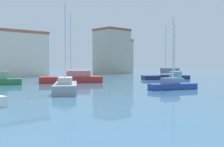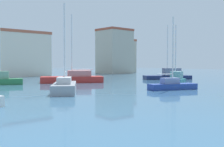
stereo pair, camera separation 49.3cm
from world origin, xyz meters
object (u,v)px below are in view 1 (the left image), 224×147
(sailboat_grey_behind_lamppost, at_px, (66,86))
(sailboat_navy_inner_mooring, at_px, (167,75))
(sailboat_teal_distant_east, at_px, (175,79))
(sailboat_red_mid_harbor, at_px, (73,78))
(sailboat_blue_distant_north, at_px, (172,85))

(sailboat_grey_behind_lamppost, relative_size, sailboat_navy_inner_mooring, 0.92)
(sailboat_teal_distant_east, distance_m, sailboat_navy_inner_mooring, 8.92)
(sailboat_teal_distant_east, relative_size, sailboat_navy_inner_mooring, 0.85)
(sailboat_teal_distant_east, height_order, sailboat_navy_inner_mooring, sailboat_navy_inner_mooring)
(sailboat_red_mid_harbor, height_order, sailboat_navy_inner_mooring, sailboat_red_mid_harbor)
(sailboat_red_mid_harbor, xyz_separation_m, sailboat_blue_distant_north, (1.99, -13.55, -0.12))
(sailboat_teal_distant_east, relative_size, sailboat_red_mid_harbor, 0.81)
(sailboat_blue_distant_north, bearing_deg, sailboat_grey_behind_lamppost, 153.00)
(sailboat_teal_distant_east, bearing_deg, sailboat_grey_behind_lamppost, 177.57)
(sailboat_grey_behind_lamppost, xyz_separation_m, sailboat_navy_inner_mooring, (21.31, 5.38, 0.06))
(sailboat_blue_distant_north, bearing_deg, sailboat_navy_inner_mooring, 38.13)
(sailboat_teal_distant_east, xyz_separation_m, sailboat_blue_distant_north, (-5.95, -3.84, -0.12))
(sailboat_red_mid_harbor, distance_m, sailboat_navy_inner_mooring, 15.00)
(sailboat_blue_distant_north, xyz_separation_m, sailboat_navy_inner_mooring, (12.54, 9.85, 0.13))
(sailboat_red_mid_harbor, height_order, sailboat_blue_distant_north, sailboat_red_mid_harbor)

